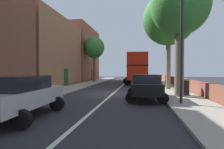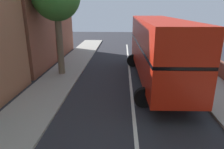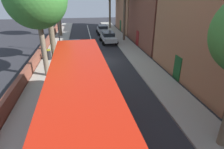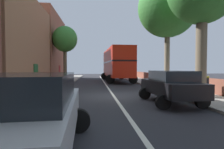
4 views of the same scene
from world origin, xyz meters
The scene contains 13 objects.
ground_plane centered at (0.00, 0.00, 0.00)m, with size 84.00×84.00×0.00m, color #28282D.
road_centre_line centered at (0.00, 0.00, 0.00)m, with size 0.16×54.00×0.01m, color silver.
sidewalk_left centered at (-4.90, 0.00, 0.06)m, with size 2.60×60.00×0.12m, color #9E998E.
sidewalk_right centered at (4.90, 0.00, 0.06)m, with size 2.60×60.00×0.12m, color #9E998E.
terraced_houses_left centered at (-8.50, -0.34, 4.67)m, with size 4.07×47.52×9.93m.
boundary_wall_right centered at (6.45, 0.00, 0.53)m, with size 0.36×54.00×1.07m, color brown.
double_decker_bus centered at (1.70, 12.50, 2.35)m, with size 3.78×11.02×4.06m.
parked_car_black_right_0 centered at (2.50, -2.79, 0.93)m, with size 2.46×4.32×1.62m.
parked_car_silver_left_1 centered at (-2.50, -15.21, 0.91)m, with size 2.46×4.57×1.58m.
parked_car_silver_left_2 centered at (-2.50, -8.00, 0.94)m, with size 2.60×4.52×1.66m.
street_tree_right_5 centered at (4.76, -1.61, 6.16)m, with size 3.89×3.89×8.20m.
lamppost_right centered at (4.30, -4.37, 3.81)m, with size 0.32×0.32×6.31m.
litter_bin_right centered at (5.30, -1.07, 0.70)m, with size 0.55×0.55×1.14m.
Camera 3 is at (1.50, 19.64, 6.91)m, focal length 29.50 mm.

